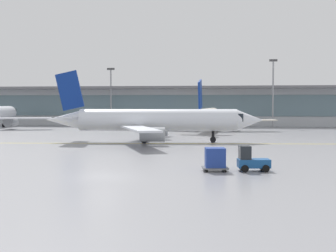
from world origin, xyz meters
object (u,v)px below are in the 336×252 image
(taxiing_regional_jet, at_px, (155,121))
(cargo_dolly_lead, at_px, (215,158))
(gate_airplane_1, at_px, (208,116))
(apron_light_mast_1, at_px, (111,94))
(apron_light_mast_2, at_px, (273,90))
(baggage_tug, at_px, (251,160))

(taxiing_regional_jet, relative_size, cargo_dolly_lead, 13.41)
(gate_airplane_1, distance_m, taxiing_regional_jet, 30.41)
(taxiing_regional_jet, xyz_separation_m, cargo_dolly_lead, (9.37, -28.12, -2.03))
(apron_light_mast_1, relative_size, apron_light_mast_2, 0.91)
(gate_airplane_1, distance_m, apron_light_mast_1, 29.45)
(taxiing_regional_jet, xyz_separation_m, baggage_tug, (12.31, -27.68, -2.19))
(gate_airplane_1, bearing_deg, taxiing_regional_jet, 172.49)
(gate_airplane_1, xyz_separation_m, taxiing_regional_jet, (-5.98, -29.82, 0.14))
(cargo_dolly_lead, distance_m, apron_light_mast_1, 79.48)
(apron_light_mast_1, bearing_deg, cargo_dolly_lead, -69.76)
(taxiing_regional_jet, relative_size, apron_light_mast_2, 2.01)
(cargo_dolly_lead, bearing_deg, apron_light_mast_1, 101.76)
(baggage_tug, height_order, apron_light_mast_1, apron_light_mast_1)
(taxiing_regional_jet, height_order, apron_light_mast_2, apron_light_mast_2)
(taxiing_regional_jet, height_order, apron_light_mast_1, apron_light_mast_1)
(taxiing_regional_jet, xyz_separation_m, apron_light_mast_2, (20.05, 43.93, 5.32))
(cargo_dolly_lead, relative_size, apron_light_mast_2, 0.15)
(taxiing_regional_jet, distance_m, apron_light_mast_1, 49.80)
(gate_airplane_1, xyz_separation_m, baggage_tug, (6.33, -57.50, -2.05))
(apron_light_mast_2, bearing_deg, apron_light_mast_1, 176.60)
(baggage_tug, xyz_separation_m, apron_light_mast_2, (7.74, 71.61, 7.51))
(apron_light_mast_1, distance_m, apron_light_mast_2, 38.16)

